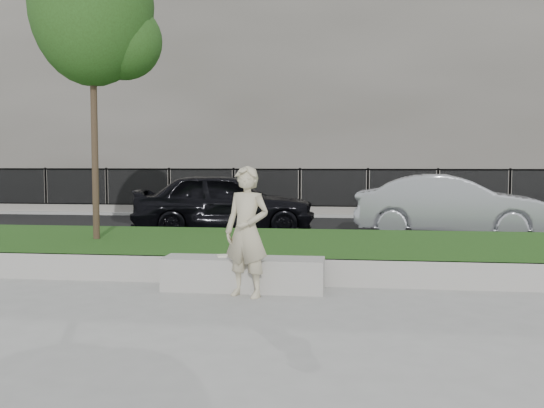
# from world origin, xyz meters

# --- Properties ---
(ground) EXTENTS (90.00, 90.00, 0.00)m
(ground) POSITION_xyz_m (0.00, 0.00, 0.00)
(ground) COLOR gray
(ground) RESTS_ON ground
(grass_bank) EXTENTS (34.00, 4.00, 0.40)m
(grass_bank) POSITION_xyz_m (0.00, 3.00, 0.20)
(grass_bank) COLOR black
(grass_bank) RESTS_ON ground
(grass_kerb) EXTENTS (34.00, 0.08, 0.40)m
(grass_kerb) POSITION_xyz_m (0.00, 1.04, 0.20)
(grass_kerb) COLOR #98958E
(grass_kerb) RESTS_ON ground
(street) EXTENTS (34.00, 7.00, 0.04)m
(street) POSITION_xyz_m (0.00, 8.50, 0.02)
(street) COLOR black
(street) RESTS_ON ground
(far_pavement) EXTENTS (34.00, 3.00, 0.12)m
(far_pavement) POSITION_xyz_m (0.00, 13.00, 0.06)
(far_pavement) COLOR gray
(far_pavement) RESTS_ON ground
(iron_fence) EXTENTS (32.00, 0.30, 1.50)m
(iron_fence) POSITION_xyz_m (0.00, 12.00, 0.54)
(iron_fence) COLOR slate
(iron_fence) RESTS_ON far_pavement
(building_facade) EXTENTS (34.00, 10.00, 10.00)m
(building_facade) POSITION_xyz_m (0.00, 20.00, 5.00)
(building_facade) COLOR #59554E
(building_facade) RESTS_ON ground
(stone_bench) EXTENTS (2.28, 0.57, 0.47)m
(stone_bench) POSITION_xyz_m (-0.48, 0.63, 0.23)
(stone_bench) COLOR #98958E
(stone_bench) RESTS_ON ground
(man) EXTENTS (0.75, 0.61, 1.76)m
(man) POSITION_xyz_m (-0.36, 0.25, 0.88)
(man) COLOR #C0B694
(man) RESTS_ON ground
(book) EXTENTS (0.28, 0.24, 0.03)m
(book) POSITION_xyz_m (-0.75, 0.69, 0.48)
(book) COLOR white
(book) RESTS_ON stone_bench
(young_tree) EXTENTS (2.31, 2.21, 5.66)m
(young_tree) POSITION_xyz_m (-3.54, 2.91, 4.51)
(young_tree) COLOR #38281C
(young_tree) RESTS_ON grass_bank
(car_dark) EXTENTS (4.72, 2.49, 1.53)m
(car_dark) POSITION_xyz_m (-2.09, 7.10, 0.80)
(car_dark) COLOR black
(car_dark) RESTS_ON street
(car_silver) EXTENTS (4.60, 1.99, 1.47)m
(car_silver) POSITION_xyz_m (3.41, 7.05, 0.78)
(car_silver) COLOR #9C9EA4
(car_silver) RESTS_ON street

